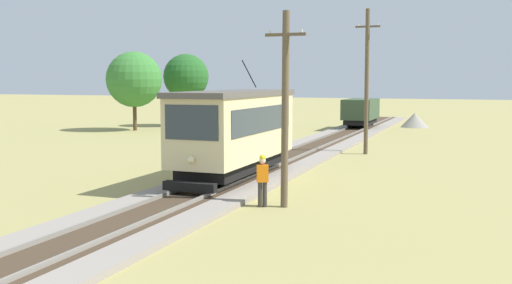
{
  "coord_description": "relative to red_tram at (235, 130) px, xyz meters",
  "views": [
    {
      "loc": [
        9.5,
        -5.46,
        4.28
      ],
      "look_at": [
        -0.1,
        19.76,
        1.41
      ],
      "focal_mm": 41.12,
      "sensor_mm": 36.0,
      "label": 1
    }
  ],
  "objects": [
    {
      "name": "second_worker",
      "position": [
        -2.31,
        0.5,
        -1.21
      ],
      "size": [
        0.4,
        0.45,
        1.78
      ],
      "rotation": [
        0.0,
        0.0,
        0.54
      ],
      "color": "navy",
      "rests_on": "ground"
    },
    {
      "name": "utility_pole_mid",
      "position": [
        3.47,
        11.08,
        2.03
      ],
      "size": [
        1.4,
        0.39,
        8.26
      ],
      "color": "brown",
      "rests_on": "ground"
    },
    {
      "name": "freight_car",
      "position": [
        -0.0,
        27.77,
        -0.64
      ],
      "size": [
        2.4,
        5.2,
        2.31
      ],
      "color": "#384C33",
      "rests_on": "rail_right"
    },
    {
      "name": "track_worker",
      "position": [
        2.79,
        -4.26,
        -1.21
      ],
      "size": [
        0.45,
        0.38,
        1.78
      ],
      "rotation": [
        0.0,
        0.0,
        -1.11
      ],
      "color": "#38332D",
      "rests_on": "ground"
    },
    {
      "name": "tree_right_near",
      "position": [
        -15.79,
        25.81,
        2.35
      ],
      "size": [
        4.16,
        4.16,
        6.64
      ],
      "color": "#4C3823",
      "rests_on": "ground"
    },
    {
      "name": "gravel_pile",
      "position": [
        4.11,
        31.91,
        -1.55
      ],
      "size": [
        2.5,
        2.5,
        1.29
      ],
      "primitive_type": "cone",
      "color": "gray",
      "rests_on": "ground"
    },
    {
      "name": "red_tram",
      "position": [
        0.0,
        0.0,
        0.0
      ],
      "size": [
        2.6,
        8.54,
        4.79
      ],
      "color": "beige",
      "rests_on": "rail_right"
    },
    {
      "name": "utility_pole_near_tram",
      "position": [
        3.47,
        -3.93,
        1.17
      ],
      "size": [
        1.4,
        0.37,
        6.55
      ],
      "color": "brown",
      "rests_on": "ground"
    },
    {
      "name": "tree_left_far",
      "position": [
        -17.7,
        20.08,
        2.1
      ],
      "size": [
        4.67,
        4.67,
        6.64
      ],
      "color": "#4C3823",
      "rests_on": "ground"
    }
  ]
}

